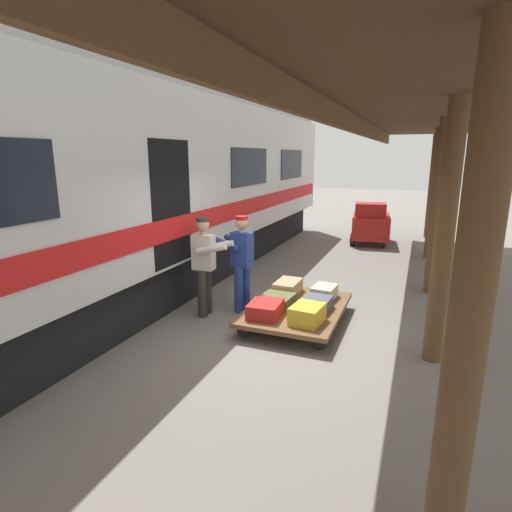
# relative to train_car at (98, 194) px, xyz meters

# --- Properties ---
(ground_plane) EXTENTS (60.00, 60.00, 0.00)m
(ground_plane) POSITION_rel_train_car_xyz_m (-3.34, 0.00, -2.06)
(ground_plane) COLOR slate
(platform_canopy) EXTENTS (3.20, 19.39, 3.56)m
(platform_canopy) POSITION_rel_train_car_xyz_m (-5.47, 0.00, 1.20)
(platform_canopy) COLOR brown
(platform_canopy) RESTS_ON ground_plane
(train_car) EXTENTS (3.02, 18.73, 4.00)m
(train_car) POSITION_rel_train_car_xyz_m (0.00, 0.00, 0.00)
(train_car) COLOR silver
(train_car) RESTS_ON ground_plane
(luggage_cart) EXTENTS (1.48, 2.11, 0.27)m
(luggage_cart) POSITION_rel_train_car_xyz_m (-3.45, -0.55, -1.83)
(luggage_cart) COLOR brown
(luggage_cart) RESTS_ON ground_plane
(suitcase_slate_roller) EXTENTS (0.46, 0.53, 0.19)m
(suitcase_slate_roller) POSITION_rel_train_car_xyz_m (-3.79, -0.55, -1.69)
(suitcase_slate_roller) COLOR #4C515B
(suitcase_slate_roller) RESTS_ON luggage_cart
(suitcase_red_plastic) EXTENTS (0.50, 0.60, 0.23)m
(suitcase_red_plastic) POSITION_rel_train_car_xyz_m (-3.12, 0.03, -1.67)
(suitcase_red_plastic) COLOR #AD231E
(suitcase_red_plastic) RESTS_ON luggage_cart
(suitcase_yellow_case) EXTENTS (0.48, 0.57, 0.27)m
(suitcase_yellow_case) POSITION_rel_train_car_xyz_m (-3.79, 0.03, -1.65)
(suitcase_yellow_case) COLOR gold
(suitcase_yellow_case) RESTS_ON luggage_cart
(suitcase_tan_vintage) EXTENTS (0.40, 0.63, 0.24)m
(suitcase_tan_vintage) POSITION_rel_train_car_xyz_m (-3.12, -1.13, -1.67)
(suitcase_tan_vintage) COLOR tan
(suitcase_tan_vintage) RESTS_ON luggage_cart
(suitcase_cream_canvas) EXTENTS (0.40, 0.51, 0.22)m
(suitcase_cream_canvas) POSITION_rel_train_car_xyz_m (-3.79, -1.13, -1.68)
(suitcase_cream_canvas) COLOR beige
(suitcase_cream_canvas) RESTS_ON luggage_cart
(suitcase_olive_duffel) EXTENTS (0.55, 0.53, 0.16)m
(suitcase_olive_duffel) POSITION_rel_train_car_xyz_m (-3.12, -0.55, -1.71)
(suitcase_olive_duffel) COLOR brown
(suitcase_olive_duffel) RESTS_ON luggage_cart
(porter_in_overalls) EXTENTS (0.72, 0.52, 1.70)m
(porter_in_overalls) POSITION_rel_train_car_xyz_m (-2.39, -0.71, -1.14)
(porter_in_overalls) COLOR navy
(porter_in_overalls) RESTS_ON ground_plane
(porter_by_door) EXTENTS (0.68, 0.45, 1.70)m
(porter_by_door) POSITION_rel_train_car_xyz_m (-1.90, -0.29, -1.14)
(porter_by_door) COLOR #332D28
(porter_by_door) RESTS_ON ground_plane
(baggage_tug) EXTENTS (1.28, 1.81, 1.30)m
(baggage_tug) POSITION_rel_train_car_xyz_m (-3.83, -7.53, -1.43)
(baggage_tug) COLOR #B21E19
(baggage_tug) RESTS_ON ground_plane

